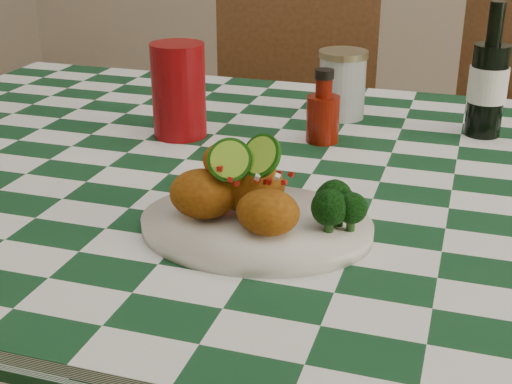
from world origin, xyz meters
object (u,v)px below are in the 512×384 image
(plate, at_px, (256,226))
(mason_jar, at_px, (342,84))
(red_tumbler, at_px, (179,90))
(beer_bottle, at_px, (490,70))
(ketchup_bottle, at_px, (323,106))
(fried_chicken_pile, at_px, (251,181))
(wooden_chair_left, at_px, (284,180))

(plate, height_order, mason_jar, mason_jar)
(red_tumbler, bearing_deg, beer_bottle, 17.98)
(ketchup_bottle, distance_m, mason_jar, 0.15)
(fried_chicken_pile, relative_size, beer_bottle, 0.70)
(ketchup_bottle, bearing_deg, wooden_chair_left, 111.34)
(red_tumbler, bearing_deg, mason_jar, 38.00)
(fried_chicken_pile, distance_m, ketchup_bottle, 0.36)
(fried_chicken_pile, height_order, ketchup_bottle, ketchup_bottle)
(ketchup_bottle, bearing_deg, mason_jar, 88.95)
(wooden_chair_left, bearing_deg, ketchup_bottle, -75.51)
(mason_jar, bearing_deg, fried_chicken_pile, -91.30)
(fried_chicken_pile, distance_m, mason_jar, 0.51)
(fried_chicken_pile, bearing_deg, red_tumbler, 125.91)
(beer_bottle, bearing_deg, red_tumbler, -162.02)
(fried_chicken_pile, xyz_separation_m, wooden_chair_left, (-0.20, 0.91, -0.38))
(mason_jar, bearing_deg, red_tumbler, -142.00)
(plate, distance_m, beer_bottle, 0.56)
(fried_chicken_pile, bearing_deg, wooden_chair_left, 102.65)
(wooden_chair_left, bearing_deg, red_tumbler, -99.58)
(mason_jar, height_order, beer_bottle, beer_bottle)
(fried_chicken_pile, xyz_separation_m, red_tumbler, (-0.23, 0.32, 0.01))
(red_tumbler, height_order, ketchup_bottle, red_tumbler)
(red_tumbler, height_order, mason_jar, red_tumbler)
(red_tumbler, relative_size, wooden_chair_left, 0.17)
(wooden_chair_left, bearing_deg, mason_jar, -68.44)
(mason_jar, xyz_separation_m, wooden_chair_left, (-0.22, 0.40, -0.37))
(beer_bottle, bearing_deg, wooden_chair_left, 137.74)
(fried_chicken_pile, relative_size, mason_jar, 1.28)
(plate, xyz_separation_m, ketchup_bottle, (0.00, 0.36, 0.05))
(plate, distance_m, fried_chicken_pile, 0.06)
(mason_jar, relative_size, wooden_chair_left, 0.13)
(plate, bearing_deg, ketchup_bottle, 89.71)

